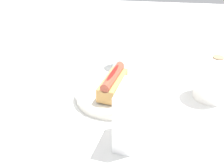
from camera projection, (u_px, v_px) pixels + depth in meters
ground_plane at (113, 99)px, 0.87m from camera, size 2.40×2.40×0.00m
serving_bowl at (112, 94)px, 0.87m from camera, size 0.23×0.23×0.03m
hotdog_front at (112, 82)px, 0.85m from camera, size 0.16×0.08×0.06m
water_glass at (122, 57)px, 1.04m from camera, size 0.07×0.07×0.09m
paper_towel_roll at (214, 78)px, 0.85m from camera, size 0.11×0.11×0.13m
napkin_box at (128, 115)px, 0.67m from camera, size 0.12×0.06×0.15m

